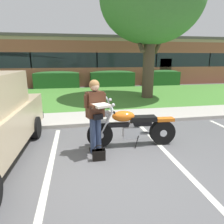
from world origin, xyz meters
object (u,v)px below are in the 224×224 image
at_px(hedge_right, 163,77).
at_px(rider_person, 96,111).
at_px(hedge_center_left, 57,79).
at_px(handbag, 99,154).
at_px(brick_building, 91,60).
at_px(motorcycle, 135,127).
at_px(hedge_center_right, 112,78).

bearing_deg(hedge_right, rider_person, -121.15).
bearing_deg(hedge_center_left, handbag, -81.97).
bearing_deg(hedge_right, handbag, -120.21).
bearing_deg(handbag, brick_building, 85.35).
relative_size(rider_person, hedge_right, 0.67).
relative_size(rider_person, handbag, 4.74).
bearing_deg(rider_person, motorcycle, 12.47).
bearing_deg(brick_building, handbag, -94.65).
height_order(rider_person, hedge_center_left, rider_person).
relative_size(motorcycle, rider_person, 1.32).
bearing_deg(brick_building, hedge_center_left, -116.77).
relative_size(hedge_center_right, hedge_right, 1.30).
relative_size(handbag, brick_building, 0.01).
xyz_separation_m(rider_person, hedge_center_left, (-1.59, 10.95, -0.36)).
relative_size(handbag, hedge_center_left, 0.11).
distance_m(handbag, hedge_right, 13.15).
relative_size(handbag, hedge_right, 0.14).
bearing_deg(hedge_right, hedge_center_right, -180.00).
xyz_separation_m(rider_person, brick_building, (1.42, 16.92, 0.91)).
xyz_separation_m(hedge_right, brick_building, (-5.20, 5.97, 1.26)).
bearing_deg(hedge_right, motorcycle, -117.63).
bearing_deg(handbag, hedge_center_right, 77.56).
height_order(hedge_center_right, brick_building, brick_building).
bearing_deg(hedge_center_right, brick_building, 100.40).
distance_m(handbag, hedge_center_left, 11.48).
xyz_separation_m(handbag, hedge_right, (6.61, 11.36, 0.51)).
xyz_separation_m(hedge_center_right, brick_building, (-1.10, 5.97, 1.26)).
relative_size(rider_person, hedge_center_left, 0.54).
relative_size(motorcycle, hedge_right, 0.88).
height_order(motorcycle, hedge_center_right, motorcycle).
height_order(motorcycle, rider_person, rider_person).
bearing_deg(handbag, hedge_right, 59.79).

